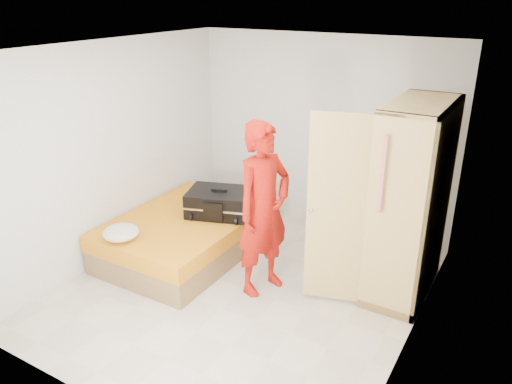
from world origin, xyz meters
The scene contains 7 objects.
room centered at (0.00, 0.00, 1.30)m, with size 4.00×4.02×2.60m.
bed centered at (-1.05, 0.31, 0.25)m, with size 1.42×2.02×0.50m.
wardrobe centered at (1.45, 0.85, 1.00)m, with size 1.15×1.34×2.10m.
person centered at (0.17, 0.14, 0.95)m, with size 0.70×0.46×1.91m, color red.
suitcase centered at (-0.74, 0.63, 0.65)m, with size 0.92×0.78×0.33m.
round_cushion centered at (-1.31, -0.49, 0.58)m, with size 0.41×0.41×0.15m, color white.
pillow centered at (-1.06, 1.16, 0.55)m, with size 0.50×0.25×0.09m, color white.
Camera 1 is at (2.52, -4.03, 3.10)m, focal length 35.00 mm.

